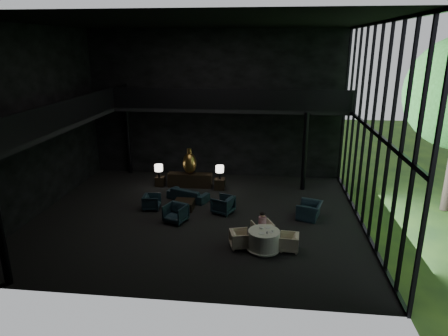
# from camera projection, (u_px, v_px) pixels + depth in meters

# --- Properties ---
(floor) EXTENTS (14.00, 12.00, 0.02)m
(floor) POSITION_uv_depth(u_px,v_px,m) (198.00, 216.00, 17.42)
(floor) COLOR black
(floor) RESTS_ON ground
(ceiling) EXTENTS (14.00, 12.00, 0.02)m
(ceiling) POSITION_uv_depth(u_px,v_px,m) (194.00, 22.00, 15.05)
(ceiling) COLOR black
(ceiling) RESTS_ON ground
(wall_back) EXTENTS (14.00, 0.04, 8.00)m
(wall_back) POSITION_uv_depth(u_px,v_px,m) (215.00, 105.00, 21.92)
(wall_back) COLOR black
(wall_back) RESTS_ON ground
(wall_front) EXTENTS (14.00, 0.04, 8.00)m
(wall_front) POSITION_uv_depth(u_px,v_px,m) (155.00, 170.00, 10.54)
(wall_front) COLOR black
(wall_front) RESTS_ON ground
(wall_left) EXTENTS (0.04, 12.00, 8.00)m
(wall_left) POSITION_uv_depth(u_px,v_px,m) (34.00, 123.00, 16.98)
(wall_left) COLOR black
(wall_left) RESTS_ON ground
(curtain_wall) EXTENTS (0.20, 12.00, 8.00)m
(curtain_wall) POSITION_uv_depth(u_px,v_px,m) (372.00, 130.00, 15.48)
(curtain_wall) COLOR black
(curtain_wall) RESTS_ON ground
(mezzanine_left) EXTENTS (2.00, 12.00, 0.25)m
(mezzanine_left) POSITION_uv_depth(u_px,v_px,m) (56.00, 123.00, 16.88)
(mezzanine_left) COLOR black
(mezzanine_left) RESTS_ON wall_left
(mezzanine_back) EXTENTS (12.00, 2.00, 0.25)m
(mezzanine_back) POSITION_uv_depth(u_px,v_px,m) (232.00, 108.00, 20.87)
(mezzanine_back) COLOR black
(mezzanine_back) RESTS_ON wall_back
(railing_left) EXTENTS (0.06, 12.00, 1.00)m
(railing_left) POSITION_uv_depth(u_px,v_px,m) (77.00, 109.00, 16.59)
(railing_left) COLOR black
(railing_left) RESTS_ON mezzanine_left
(railing_back) EXTENTS (12.00, 0.06, 1.00)m
(railing_back) POSITION_uv_depth(u_px,v_px,m) (230.00, 99.00, 19.74)
(railing_back) COLOR black
(railing_back) RESTS_ON mezzanine_back
(column_nw) EXTENTS (0.24, 0.24, 4.00)m
(column_nw) POSITION_uv_depth(u_px,v_px,m) (128.00, 139.00, 22.77)
(column_nw) COLOR black
(column_nw) RESTS_ON floor
(column_ne) EXTENTS (0.24, 0.24, 4.00)m
(column_ne) POSITION_uv_depth(u_px,v_px,m) (305.00, 152.00, 20.10)
(column_ne) COLOR black
(column_ne) RESTS_ON floor
(console) EXTENTS (2.31, 0.53, 0.74)m
(console) POSITION_uv_depth(u_px,v_px,m) (190.00, 180.00, 20.95)
(console) COLOR black
(console) RESTS_ON floor
(bronze_urn) EXTENTS (0.71, 0.71, 1.33)m
(bronze_urn) POSITION_uv_depth(u_px,v_px,m) (190.00, 163.00, 20.67)
(bronze_urn) COLOR brown
(bronze_urn) RESTS_ON console
(side_table_left) EXTENTS (0.47, 0.47, 0.52)m
(side_table_left) POSITION_uv_depth(u_px,v_px,m) (160.00, 181.00, 21.11)
(side_table_left) COLOR black
(side_table_left) RESTS_ON floor
(table_lamp_left) EXTENTS (0.42, 0.42, 0.70)m
(table_lamp_left) POSITION_uv_depth(u_px,v_px,m) (159.00, 168.00, 20.73)
(table_lamp_left) COLOR black
(table_lamp_left) RESTS_ON side_table_left
(side_table_right) EXTENTS (0.52, 0.52, 0.57)m
(side_table_right) POSITION_uv_depth(u_px,v_px,m) (220.00, 184.00, 20.62)
(side_table_right) COLOR black
(side_table_right) RESTS_ON floor
(table_lamp_right) EXTENTS (0.42, 0.42, 0.70)m
(table_lamp_right) POSITION_uv_depth(u_px,v_px,m) (220.00, 169.00, 20.36)
(table_lamp_right) COLOR black
(table_lamp_right) RESTS_ON side_table_right
(sofa) EXTENTS (2.02, 1.28, 0.76)m
(sofa) POSITION_uv_depth(u_px,v_px,m) (188.00, 192.00, 19.18)
(sofa) COLOR #18303D
(sofa) RESTS_ON floor
(lounge_armchair_west) EXTENTS (0.73, 0.77, 0.74)m
(lounge_armchair_west) POSITION_uv_depth(u_px,v_px,m) (152.00, 201.00, 18.08)
(lounge_armchair_west) COLOR #162E3B
(lounge_armchair_west) RESTS_ON floor
(lounge_armchair_east) EXTENTS (1.16, 1.19, 0.95)m
(lounge_armchair_east) POSITION_uv_depth(u_px,v_px,m) (223.00, 203.00, 17.65)
(lounge_armchair_east) COLOR black
(lounge_armchair_east) RESTS_ON floor
(lounge_armchair_south) EXTENTS (1.17, 1.13, 0.95)m
(lounge_armchair_south) POSITION_uv_depth(u_px,v_px,m) (176.00, 211.00, 16.74)
(lounge_armchair_south) COLOR #11272B
(lounge_armchair_south) RESTS_ON floor
(window_armchair) EXTENTS (1.03, 1.28, 0.98)m
(window_armchair) POSITION_uv_depth(u_px,v_px,m) (310.00, 208.00, 17.09)
(window_armchair) COLOR #152530
(window_armchair) RESTS_ON floor
(coffee_table) EXTENTS (0.89, 0.89, 0.39)m
(coffee_table) POSITION_uv_depth(u_px,v_px,m) (184.00, 205.00, 18.16)
(coffee_table) COLOR black
(coffee_table) RESTS_ON floor
(dining_table) EXTENTS (1.31, 1.31, 0.75)m
(dining_table) POSITION_uv_depth(u_px,v_px,m) (264.00, 241.00, 14.51)
(dining_table) COLOR white
(dining_table) RESTS_ON floor
(dining_chair_north) EXTENTS (0.90, 0.87, 0.72)m
(dining_chair_north) POSITION_uv_depth(u_px,v_px,m) (262.00, 229.00, 15.38)
(dining_chair_north) COLOR beige
(dining_chair_north) RESTS_ON floor
(dining_chair_east) EXTENTS (0.62, 0.66, 0.63)m
(dining_chair_east) POSITION_uv_depth(u_px,v_px,m) (289.00, 242.00, 14.47)
(dining_chair_east) COLOR beige
(dining_chair_east) RESTS_ON floor
(dining_chair_west) EXTENTS (0.75, 0.78, 0.66)m
(dining_chair_west) POSITION_uv_depth(u_px,v_px,m) (240.00, 239.00, 14.69)
(dining_chair_west) COLOR silver
(dining_chair_west) RESTS_ON floor
(child) EXTENTS (0.30, 0.30, 0.65)m
(child) POSITION_uv_depth(u_px,v_px,m) (262.00, 220.00, 15.25)
(child) COLOR #D9ABBF
(child) RESTS_ON dining_chair_north
(plate_a) EXTENTS (0.23, 0.23, 0.01)m
(plate_a) POSITION_uv_depth(u_px,v_px,m) (261.00, 233.00, 14.19)
(plate_a) COLOR white
(plate_a) RESTS_ON dining_table
(plate_b) EXTENTS (0.27, 0.27, 0.01)m
(plate_b) POSITION_uv_depth(u_px,v_px,m) (268.00, 227.00, 14.63)
(plate_b) COLOR white
(plate_b) RESTS_ON dining_table
(saucer) EXTENTS (0.21, 0.21, 0.01)m
(saucer) POSITION_uv_depth(u_px,v_px,m) (271.00, 232.00, 14.28)
(saucer) COLOR white
(saucer) RESTS_ON dining_table
(coffee_cup) EXTENTS (0.09, 0.09, 0.06)m
(coffee_cup) POSITION_uv_depth(u_px,v_px,m) (273.00, 231.00, 14.32)
(coffee_cup) COLOR white
(coffee_cup) RESTS_ON saucer
(cereal_bowl) EXTENTS (0.17, 0.17, 0.09)m
(cereal_bowl) POSITION_uv_depth(u_px,v_px,m) (261.00, 228.00, 14.54)
(cereal_bowl) COLOR white
(cereal_bowl) RESTS_ON dining_table
(cream_pot) EXTENTS (0.07, 0.07, 0.07)m
(cream_pot) POSITION_uv_depth(u_px,v_px,m) (267.00, 233.00, 14.17)
(cream_pot) COLOR #99999E
(cream_pot) RESTS_ON dining_table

